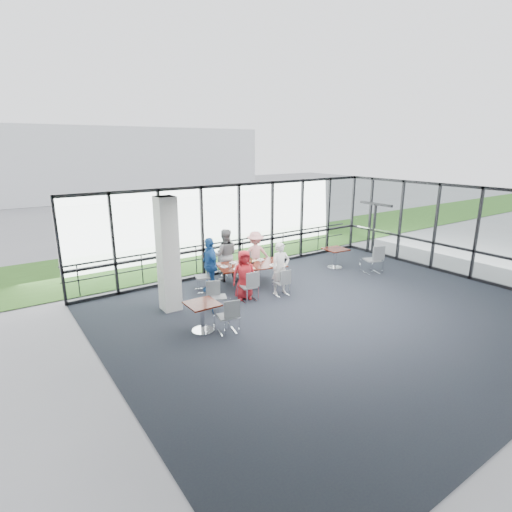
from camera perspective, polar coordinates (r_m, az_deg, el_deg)
floor at (r=11.32m, az=11.60°, el=-8.23°), size 12.00×10.00×0.02m
ceiling at (r=10.47m, az=12.56°, el=8.09°), size 12.00×10.00×0.04m
wall_left at (r=7.77m, az=-20.23°, el=-7.32°), size 0.10×10.00×3.20m
curtain_wall_back at (r=14.54m, az=-2.41°, el=4.06°), size 12.00×0.10×3.20m
curtain_wall_right at (r=15.62m, az=27.37°, el=3.13°), size 0.10×10.00×3.20m
exit_door at (r=17.73m, az=16.50°, el=3.71°), size 0.12×1.60×2.10m
structural_column at (r=11.19m, az=-12.47°, el=0.19°), size 0.50×0.50×3.20m
apron at (r=19.20m, az=-10.43°, el=1.69°), size 80.00×70.00×0.02m
grass_strip at (r=17.45m, az=-7.67°, el=0.52°), size 80.00×5.00×0.01m
hangar_main at (r=40.75m, az=-18.77°, el=12.65°), size 24.00×10.00×6.00m
guard_rail at (r=15.29m, az=-3.58°, el=0.38°), size 12.00×0.06×0.06m
main_table at (r=13.02m, az=-0.76°, el=-1.64°), size 2.39×1.70×0.75m
side_table_left at (r=10.01m, az=-7.67°, el=-7.40°), size 0.76×0.76×0.75m
side_table_right at (r=15.29m, az=11.29°, el=0.57°), size 0.87×0.87×0.75m
diner_near_left at (r=11.95m, az=-1.71°, el=-2.71°), size 0.85×0.68×1.50m
diner_near_right at (r=12.35m, az=3.53°, el=-1.78°), size 0.67×0.54×1.64m
diner_far_left at (r=13.59m, az=-4.43°, el=0.15°), size 1.02×0.89×1.79m
diner_far_right at (r=13.97m, az=-0.11°, el=0.26°), size 1.18×0.94×1.62m
diner_end at (r=12.57m, az=-6.62°, el=-1.27°), size 0.68×1.09×1.76m
chair_main_nl at (r=11.89m, az=-1.13°, el=-4.34°), size 0.51×0.51×0.90m
chair_main_nr at (r=12.33m, az=3.65°, el=-3.81°), size 0.44×0.44×0.82m
chair_main_fl at (r=13.98m, az=-3.97°, el=-1.21°), size 0.57×0.57×0.94m
chair_main_fr at (r=14.23m, az=-0.51°, el=-1.07°), size 0.44×0.44×0.84m
chair_main_end at (r=12.74m, az=-7.55°, el=-2.96°), size 0.59×0.59×0.96m
chair_spare_la at (r=9.95m, az=-4.21°, el=-8.58°), size 0.51×0.51×0.87m
chair_spare_lb at (r=11.18m, az=-5.35°, el=-5.87°), size 0.55×0.55×0.84m
chair_spare_r at (r=15.00m, az=16.25°, el=-0.53°), size 0.63×0.63×1.00m
plate_nl at (r=12.50m, az=-2.68°, el=-1.85°), size 0.28×0.28×0.01m
plate_nr at (r=12.88m, az=2.51°, el=-1.33°), size 0.27×0.27×0.01m
plate_fl at (r=13.17m, az=-3.31°, el=-0.96°), size 0.24×0.24×0.01m
plate_fr at (r=13.48m, az=0.64°, el=-0.54°), size 0.26×0.26×0.01m
plate_end at (r=12.76m, az=-4.53°, el=-1.52°), size 0.25×0.25×0.01m
tumbler_a at (r=12.63m, az=-1.78°, el=-1.36°), size 0.07×0.07×0.14m
tumbler_b at (r=12.83m, az=0.74°, el=-1.07°), size 0.07×0.07×0.15m
tumbler_c at (r=13.26m, az=-0.87°, el=-0.51°), size 0.08×0.08×0.15m
tumbler_d at (r=12.61m, az=-3.68°, el=-1.40°), size 0.08×0.08×0.15m
menu_a at (r=12.56m, az=-0.82°, el=-1.79°), size 0.33×0.27×0.00m
menu_b at (r=13.02m, az=3.54°, el=-1.18°), size 0.40×0.38×0.00m
menu_c at (r=13.39m, az=-0.41°, el=-0.67°), size 0.29×0.21×0.00m
condiment_caddy at (r=13.08m, az=-0.56°, el=-1.00°), size 0.10×0.07×0.04m
ketchup_bottle at (r=13.05m, az=-0.71°, el=-0.71°), size 0.06×0.06×0.18m
green_bottle at (r=13.05m, az=-0.70°, el=-0.66°), size 0.05×0.05×0.20m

